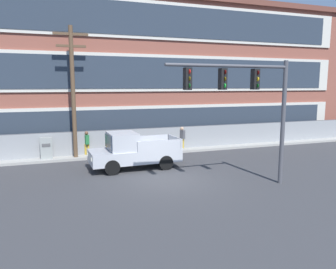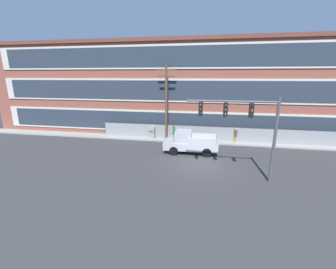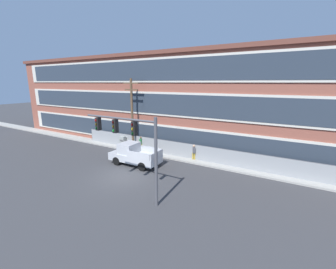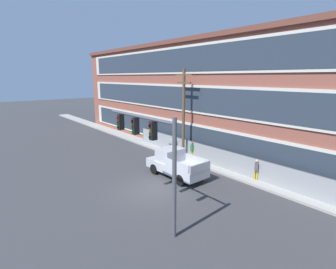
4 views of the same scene
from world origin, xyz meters
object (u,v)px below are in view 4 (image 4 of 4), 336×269
Objects in this scene: electrical_cabinet at (172,147)px; pedestrian_by_fence at (256,169)px; utility_pole_near_corner at (184,111)px; pickup_truck_silver at (175,164)px; pedestrian_near_cabinet at (193,149)px; traffic_signal_mast at (150,143)px.

electrical_cabinet is 0.87× the size of pedestrian_by_fence.
pickup_truck_silver is at bearing -49.69° from utility_pole_near_corner.
pickup_truck_silver is at bearing -61.44° from pedestrian_near_cabinet.
pickup_truck_silver is 0.62× the size of utility_pole_near_corner.
traffic_signal_mast is 7.27m from pickup_truck_silver.
pedestrian_by_fence is (7.37, 0.45, -3.48)m from utility_pole_near_corner.
traffic_signal_mast is 0.73× the size of utility_pole_near_corner.
utility_pole_near_corner reaches higher than pickup_truck_silver.
utility_pole_near_corner reaches higher than pedestrian_by_fence.
traffic_signal_mast is 3.49× the size of pedestrian_by_fence.
pedestrian_near_cabinet and pedestrian_by_fence have the same top height.
pickup_truck_silver is 5.75m from electrical_cabinet.
pickup_truck_silver is at bearing -37.44° from electrical_cabinet.
traffic_signal_mast reaches higher than electrical_cabinet.
pedestrian_near_cabinet reaches higher than electrical_cabinet.
pedestrian_by_fence is (9.08, 0.32, 0.24)m from electrical_cabinet.
traffic_signal_mast is 1.16× the size of pickup_truck_silver.
pedestrian_by_fence is at bearing -0.44° from pedestrian_near_cabinet.
pedestrian_near_cabinet is (-2.10, 3.86, 0.01)m from pickup_truck_silver.
utility_pole_near_corner is (-6.88, 8.46, 0.24)m from traffic_signal_mast.
electrical_cabinet is 9.09m from pedestrian_by_fence.
pickup_truck_silver reaches higher than pedestrian_by_fence.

